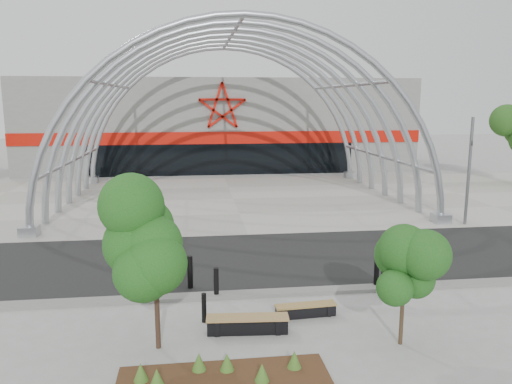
{
  "coord_description": "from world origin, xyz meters",
  "views": [
    {
      "loc": [
        -2.45,
        -15.31,
        6.22
      ],
      "look_at": [
        0.0,
        4.0,
        2.6
      ],
      "focal_mm": 35.0,
      "sensor_mm": 36.0,
      "label": 1
    }
  ],
  "objects_px": {
    "street_tree_1": "(405,261)",
    "street_tree_0": "(154,238)",
    "bench_0": "(247,325)",
    "signal_pole": "(469,170)",
    "bench_1": "(306,310)",
    "bollard_2": "(216,283)"
  },
  "relations": [
    {
      "from": "bollard_2",
      "to": "street_tree_1",
      "type": "bearing_deg",
      "value": -38.73
    },
    {
      "from": "signal_pole",
      "to": "street_tree_1",
      "type": "height_order",
      "value": "signal_pole"
    },
    {
      "from": "street_tree_0",
      "to": "bollard_2",
      "type": "distance_m",
      "value": 4.23
    },
    {
      "from": "street_tree_0",
      "to": "street_tree_1",
      "type": "height_order",
      "value": "street_tree_0"
    },
    {
      "from": "signal_pole",
      "to": "street_tree_1",
      "type": "distance_m",
      "value": 14.17
    },
    {
      "from": "bench_0",
      "to": "street_tree_1",
      "type": "bearing_deg",
      "value": -16.36
    },
    {
      "from": "street_tree_1",
      "to": "bollard_2",
      "type": "xyz_separation_m",
      "value": [
        -4.57,
        3.67,
        -1.74
      ]
    },
    {
      "from": "street_tree_0",
      "to": "bench_1",
      "type": "height_order",
      "value": "street_tree_0"
    },
    {
      "from": "bench_1",
      "to": "bollard_2",
      "type": "relative_size",
      "value": 1.86
    },
    {
      "from": "bench_1",
      "to": "bollard_2",
      "type": "distance_m",
      "value": 3.06
    },
    {
      "from": "street_tree_0",
      "to": "signal_pole",
      "type": "bearing_deg",
      "value": 36.93
    },
    {
      "from": "street_tree_1",
      "to": "bench_0",
      "type": "distance_m",
      "value": 4.49
    },
    {
      "from": "street_tree_1",
      "to": "street_tree_0",
      "type": "bearing_deg",
      "value": 174.65
    },
    {
      "from": "signal_pole",
      "to": "bollard_2",
      "type": "distance_m",
      "value": 15.23
    },
    {
      "from": "bench_0",
      "to": "bollard_2",
      "type": "relative_size",
      "value": 2.29
    },
    {
      "from": "bench_0",
      "to": "signal_pole",
      "type": "bearing_deg",
      "value": 40.4
    },
    {
      "from": "street_tree_1",
      "to": "bollard_2",
      "type": "bearing_deg",
      "value": 141.27
    },
    {
      "from": "street_tree_1",
      "to": "bench_0",
      "type": "bearing_deg",
      "value": 163.64
    },
    {
      "from": "street_tree_0",
      "to": "bollard_2",
      "type": "relative_size",
      "value": 4.09
    },
    {
      "from": "street_tree_1",
      "to": "bench_1",
      "type": "xyz_separation_m",
      "value": [
        -2.06,
        1.93,
        -2.05
      ]
    },
    {
      "from": "bench_0",
      "to": "bench_1",
      "type": "xyz_separation_m",
      "value": [
        1.79,
        0.8,
        -0.04
      ]
    },
    {
      "from": "street_tree_0",
      "to": "bollard_2",
      "type": "xyz_separation_m",
      "value": [
        1.62,
        3.09,
        -2.39
      ]
    }
  ]
}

